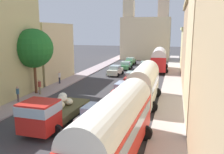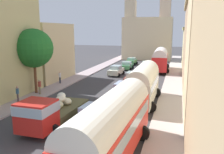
{
  "view_description": "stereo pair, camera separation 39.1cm",
  "coord_description": "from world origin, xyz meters",
  "px_view_note": "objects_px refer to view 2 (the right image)",
  "views": [
    {
      "loc": [
        7.51,
        -8.07,
        7.28
      ],
      "look_at": [
        0.0,
        19.79,
        1.59
      ],
      "focal_mm": 37.99,
      "sensor_mm": 36.0,
      "label": 1
    },
    {
      "loc": [
        7.89,
        -7.97,
        7.28
      ],
      "look_at": [
        0.0,
        19.79,
        1.59
      ],
      "focal_mm": 37.99,
      "sensor_mm": 36.0,
      "label": 2
    }
  ],
  "objects_px": {
    "car_1": "(127,66)",
    "pedestrian_2": "(40,86)",
    "cargo_truck_0": "(49,111)",
    "car_2": "(132,61)",
    "parked_bus_0": "(112,124)",
    "car_5": "(132,78)",
    "car_4": "(122,89)",
    "pedestrian_1": "(18,93)",
    "parked_bus_1": "(143,82)",
    "car_0": "(116,70)",
    "parked_bus_2": "(160,59)",
    "car_3": "(92,115)",
    "car_6": "(146,65)",
    "pedestrian_0": "(60,77)"
  },
  "relations": [
    {
      "from": "car_4",
      "to": "car_5",
      "type": "relative_size",
      "value": 1.04
    },
    {
      "from": "parked_bus_1",
      "to": "car_5",
      "type": "xyz_separation_m",
      "value": [
        -2.8,
        8.53,
        -1.34
      ]
    },
    {
      "from": "car_1",
      "to": "pedestrian_2",
      "type": "height_order",
      "value": "pedestrian_2"
    },
    {
      "from": "parked_bus_1",
      "to": "parked_bus_2",
      "type": "distance_m",
      "value": 20.04
    },
    {
      "from": "car_2",
      "to": "car_4",
      "type": "bearing_deg",
      "value": -81.21
    },
    {
      "from": "parked_bus_0",
      "to": "pedestrian_1",
      "type": "distance_m",
      "value": 14.62
    },
    {
      "from": "car_2",
      "to": "car_5",
      "type": "bearing_deg",
      "value": -78.57
    },
    {
      "from": "car_1",
      "to": "car_5",
      "type": "bearing_deg",
      "value": -74.02
    },
    {
      "from": "car_6",
      "to": "pedestrian_2",
      "type": "bearing_deg",
      "value": -112.62
    },
    {
      "from": "car_4",
      "to": "pedestrian_1",
      "type": "height_order",
      "value": "pedestrian_1"
    },
    {
      "from": "parked_bus_2",
      "to": "parked_bus_0",
      "type": "bearing_deg",
      "value": -90.22
    },
    {
      "from": "pedestrian_0",
      "to": "car_5",
      "type": "bearing_deg",
      "value": 18.41
    },
    {
      "from": "parked_bus_1",
      "to": "parked_bus_2",
      "type": "height_order",
      "value": "parked_bus_2"
    },
    {
      "from": "car_5",
      "to": "pedestrian_2",
      "type": "bearing_deg",
      "value": -135.51
    },
    {
      "from": "cargo_truck_0",
      "to": "parked_bus_2",
      "type": "bearing_deg",
      "value": 78.12
    },
    {
      "from": "cargo_truck_0",
      "to": "car_3",
      "type": "distance_m",
      "value": 3.32
    },
    {
      "from": "parked_bus_1",
      "to": "parked_bus_0",
      "type": "bearing_deg",
      "value": -90.28
    },
    {
      "from": "car_5",
      "to": "pedestrian_2",
      "type": "height_order",
      "value": "pedestrian_2"
    },
    {
      "from": "car_0",
      "to": "car_5",
      "type": "xyz_separation_m",
      "value": [
        3.71,
        -5.29,
        0.0
      ]
    },
    {
      "from": "cargo_truck_0",
      "to": "car_2",
      "type": "height_order",
      "value": "cargo_truck_0"
    },
    {
      "from": "car_5",
      "to": "parked_bus_0",
      "type": "bearing_deg",
      "value": -82.1
    },
    {
      "from": "cargo_truck_0",
      "to": "car_4",
      "type": "bearing_deg",
      "value": 72.49
    },
    {
      "from": "car_2",
      "to": "pedestrian_1",
      "type": "bearing_deg",
      "value": -101.09
    },
    {
      "from": "car_6",
      "to": "pedestrian_0",
      "type": "relative_size",
      "value": 2.1
    },
    {
      "from": "car_4",
      "to": "pedestrian_0",
      "type": "xyz_separation_m",
      "value": [
        -9.58,
        3.39,
        0.26
      ]
    },
    {
      "from": "parked_bus_2",
      "to": "cargo_truck_0",
      "type": "xyz_separation_m",
      "value": [
        -5.94,
        -28.26,
        -0.95
      ]
    },
    {
      "from": "parked_bus_2",
      "to": "car_2",
      "type": "relative_size",
      "value": 2.43
    },
    {
      "from": "car_3",
      "to": "pedestrian_1",
      "type": "height_order",
      "value": "pedestrian_1"
    },
    {
      "from": "car_6",
      "to": "pedestrian_2",
      "type": "height_order",
      "value": "pedestrian_2"
    },
    {
      "from": "car_1",
      "to": "pedestrian_2",
      "type": "relative_size",
      "value": 2.03
    },
    {
      "from": "car_3",
      "to": "cargo_truck_0",
      "type": "bearing_deg",
      "value": -154.17
    },
    {
      "from": "parked_bus_0",
      "to": "parked_bus_1",
      "type": "height_order",
      "value": "parked_bus_1"
    },
    {
      "from": "car_4",
      "to": "car_5",
      "type": "distance_m",
      "value": 6.52
    },
    {
      "from": "car_4",
      "to": "pedestrian_1",
      "type": "relative_size",
      "value": 2.54
    },
    {
      "from": "parked_bus_0",
      "to": "car_2",
      "type": "distance_m",
      "value": 38.41
    },
    {
      "from": "car_4",
      "to": "car_6",
      "type": "distance_m",
      "value": 19.67
    },
    {
      "from": "parked_bus_1",
      "to": "car_0",
      "type": "distance_m",
      "value": 15.34
    },
    {
      "from": "parked_bus_0",
      "to": "car_4",
      "type": "height_order",
      "value": "parked_bus_0"
    },
    {
      "from": "car_1",
      "to": "car_5",
      "type": "height_order",
      "value": "car_5"
    },
    {
      "from": "parked_bus_0",
      "to": "car_1",
      "type": "height_order",
      "value": "parked_bus_0"
    },
    {
      "from": "car_2",
      "to": "car_3",
      "type": "distance_m",
      "value": 33.55
    },
    {
      "from": "pedestrian_0",
      "to": "pedestrian_1",
      "type": "bearing_deg",
      "value": -90.62
    },
    {
      "from": "car_2",
      "to": "car_4",
      "type": "distance_m",
      "value": 24.85
    },
    {
      "from": "cargo_truck_0",
      "to": "car_5",
      "type": "xyz_separation_m",
      "value": [
        3.08,
        16.76,
        -0.49
      ]
    },
    {
      "from": "parked_bus_2",
      "to": "car_3",
      "type": "bearing_deg",
      "value": -96.37
    },
    {
      "from": "car_0",
      "to": "pedestrian_1",
      "type": "xyz_separation_m",
      "value": [
        -5.8,
        -17.22,
        0.2
      ]
    },
    {
      "from": "car_5",
      "to": "pedestrian_2",
      "type": "xyz_separation_m",
      "value": [
        -8.96,
        -8.8,
        0.22
      ]
    },
    {
      "from": "cargo_truck_0",
      "to": "pedestrian_1",
      "type": "bearing_deg",
      "value": 143.14
    },
    {
      "from": "car_5",
      "to": "car_3",
      "type": "bearing_deg",
      "value": -90.47
    },
    {
      "from": "car_0",
      "to": "pedestrian_1",
      "type": "bearing_deg",
      "value": -108.63
    }
  ]
}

